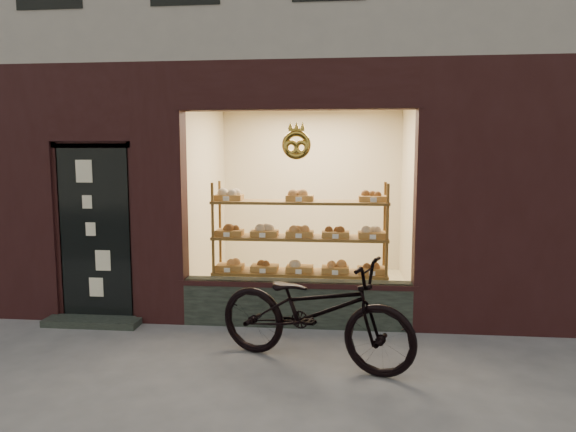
# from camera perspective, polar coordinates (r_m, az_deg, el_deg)

# --- Properties ---
(ground) EXTENTS (90.00, 90.00, 0.00)m
(ground) POSITION_cam_1_polar(r_m,az_deg,el_deg) (4.44, -7.68, -20.61)
(ground) COLOR #5D5D60
(display_shelf) EXTENTS (2.20, 0.45, 1.70)m
(display_shelf) POSITION_cam_1_polar(r_m,az_deg,el_deg) (6.50, 1.31, -3.81)
(display_shelf) COLOR brown
(display_shelf) RESTS_ON ground
(bicycle) EXTENTS (2.15, 1.36, 1.07)m
(bicycle) POSITION_cam_1_polar(r_m,az_deg,el_deg) (5.07, 2.85, -10.46)
(bicycle) COLOR black
(bicycle) RESTS_ON ground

